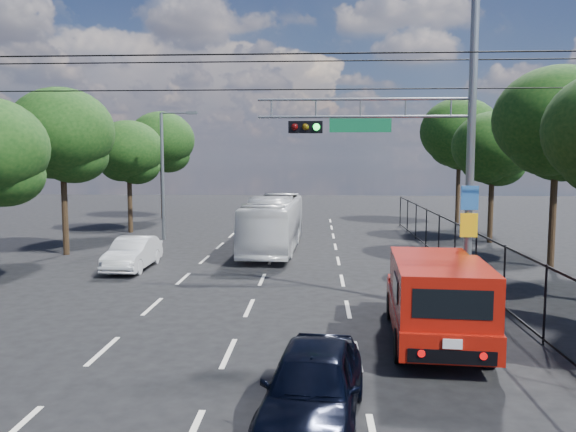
# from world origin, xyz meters

# --- Properties ---
(lane_markings) EXTENTS (6.12, 38.00, 0.01)m
(lane_markings) POSITION_xyz_m (-0.00, 14.00, 0.01)
(lane_markings) COLOR beige
(lane_markings) RESTS_ON ground
(signal_mast) EXTENTS (6.43, 0.39, 9.50)m
(signal_mast) POSITION_xyz_m (5.28, 7.99, 5.24)
(signal_mast) COLOR slate
(signal_mast) RESTS_ON ground
(streetlight_left) EXTENTS (2.09, 0.22, 7.08)m
(streetlight_left) POSITION_xyz_m (-6.33, 22.00, 3.94)
(streetlight_left) COLOR slate
(streetlight_left) RESTS_ON ground
(utility_wires) EXTENTS (22.00, 5.04, 0.74)m
(utility_wires) POSITION_xyz_m (0.00, 8.83, 7.23)
(utility_wires) COLOR black
(utility_wires) RESTS_ON ground
(fence_right) EXTENTS (0.06, 34.03, 2.00)m
(fence_right) POSITION_xyz_m (7.60, 12.17, 1.03)
(fence_right) COLOR black
(fence_right) RESTS_ON ground
(tree_right_c) EXTENTS (5.10, 5.10, 8.29)m
(tree_right_c) POSITION_xyz_m (11.82, 15.02, 5.73)
(tree_right_c) COLOR black
(tree_right_c) RESTS_ON ground
(tree_right_d) EXTENTS (4.32, 4.32, 7.02)m
(tree_right_d) POSITION_xyz_m (11.42, 22.02, 4.85)
(tree_right_d) COLOR black
(tree_right_d) RESTS_ON ground
(tree_right_e) EXTENTS (5.28, 5.28, 8.58)m
(tree_right_e) POSITION_xyz_m (11.62, 30.02, 5.94)
(tree_right_e) COLOR black
(tree_right_e) RESTS_ON ground
(tree_left_c) EXTENTS (4.80, 4.80, 7.80)m
(tree_left_c) POSITION_xyz_m (-9.78, 17.02, 5.40)
(tree_left_c) COLOR black
(tree_left_c) RESTS_ON ground
(tree_left_d) EXTENTS (4.20, 4.20, 6.83)m
(tree_left_d) POSITION_xyz_m (-9.38, 25.02, 4.72)
(tree_left_d) COLOR black
(tree_left_d) RESTS_ON ground
(tree_left_e) EXTENTS (4.92, 4.92, 7.99)m
(tree_left_e) POSITION_xyz_m (-9.58, 33.02, 5.53)
(tree_left_e) COLOR black
(tree_left_e) RESTS_ON ground
(red_pickup) EXTENTS (2.51, 5.92, 2.15)m
(red_pickup) POSITION_xyz_m (4.99, 5.14, 1.15)
(red_pickup) COLOR black
(red_pickup) RESTS_ON ground
(navy_hatchback) EXTENTS (2.08, 4.21, 1.38)m
(navy_hatchback) POSITION_xyz_m (2.00, 0.56, 0.69)
(navy_hatchback) COLOR black
(navy_hatchback) RESTS_ON ground
(white_bus) EXTENTS (2.57, 9.67, 2.67)m
(white_bus) POSITION_xyz_m (-0.10, 18.91, 1.34)
(white_bus) COLOR silver
(white_bus) RESTS_ON ground
(white_van) EXTENTS (1.40, 3.96, 1.30)m
(white_van) POSITION_xyz_m (-5.50, 13.73, 0.65)
(white_van) COLOR silver
(white_van) RESTS_ON ground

